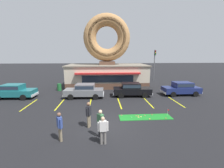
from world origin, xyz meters
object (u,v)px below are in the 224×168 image
at_px(car_grey, 85,90).
at_px(golf_ball, 132,117).
at_px(pedestrian_leather_jacket_man, 89,113).
at_px(pedestrian_clipboard_woman, 103,129).
at_px(trash_bin, 59,87).
at_px(traffic_light_pole, 155,61).
at_px(car_black, 132,89).
at_px(pedestrian_blue_sweater_man, 100,122).
at_px(car_teal, 14,91).
at_px(car_navy, 181,88).
at_px(putting_flag_pin, 168,111).
at_px(pedestrian_hooded_kid, 60,125).

bearing_deg(car_grey, golf_ball, -54.20).
distance_m(pedestrian_leather_jacket_man, pedestrian_clipboard_woman, 2.27).
height_order(trash_bin, traffic_light_pole, traffic_light_pole).
bearing_deg(car_black, golf_ball, -101.06).
height_order(pedestrian_blue_sweater_man, pedestrian_leather_jacket_man, pedestrian_leather_jacket_man).
bearing_deg(pedestrian_clipboard_woman, pedestrian_leather_jacket_man, 114.67).
height_order(car_teal, car_navy, same).
relative_size(pedestrian_blue_sweater_man, pedestrian_clipboard_woman, 1.08).
height_order(golf_ball, trash_bin, trash_bin).
relative_size(car_grey, car_black, 1.00).
bearing_deg(trash_bin, golf_ball, -49.77).
bearing_deg(pedestrian_blue_sweater_man, traffic_light_pole, 62.96).
height_order(car_black, pedestrian_leather_jacket_man, pedestrian_leather_jacket_man).
xyz_separation_m(trash_bin, traffic_light_pole, (15.86, 7.38, 3.21)).
bearing_deg(pedestrian_clipboard_woman, car_teal, 135.96).
relative_size(pedestrian_blue_sweater_man, pedestrian_leather_jacket_man, 0.98).
relative_size(pedestrian_leather_jacket_man, traffic_light_pole, 0.30).
relative_size(golf_ball, trash_bin, 0.04).
bearing_deg(car_teal, putting_flag_pin, -22.16).
distance_m(pedestrian_hooded_kid, pedestrian_clipboard_woman, 2.49).
bearing_deg(car_grey, putting_flag_pin, -39.02).
bearing_deg(pedestrian_blue_sweater_man, pedestrian_leather_jacket_man, 120.67).
xyz_separation_m(car_teal, pedestrian_blue_sweater_man, (9.85, -8.96, 0.09)).
xyz_separation_m(pedestrian_blue_sweater_man, pedestrian_clipboard_woman, (0.14, -0.70, -0.08)).
relative_size(car_navy, traffic_light_pole, 0.79).
relative_size(car_navy, pedestrian_leather_jacket_man, 2.59).
bearing_deg(car_teal, pedestrian_blue_sweater_man, -42.30).
xyz_separation_m(car_black, pedestrian_hooded_kid, (-5.92, -9.12, 0.08)).
distance_m(golf_ball, car_grey, 7.42).
xyz_separation_m(golf_ball, car_navy, (7.42, 6.37, 0.82)).
xyz_separation_m(pedestrian_leather_jacket_man, trash_bin, (-4.98, 11.00, -0.49)).
height_order(car_black, trash_bin, car_black).
xyz_separation_m(pedestrian_hooded_kid, trash_bin, (-3.48, 12.57, -0.45)).
bearing_deg(traffic_light_pole, pedestrian_hooded_kid, -121.82).
distance_m(pedestrian_leather_jacket_man, trash_bin, 12.09).
height_order(car_black, pedestrian_blue_sweater_man, pedestrian_blue_sweater_man).
bearing_deg(pedestrian_hooded_kid, pedestrian_blue_sweater_man, 5.18).
bearing_deg(traffic_light_pole, car_teal, -151.58).
bearing_deg(pedestrian_leather_jacket_man, car_teal, 139.95).
distance_m(car_teal, pedestrian_hooded_kid, 11.87).
xyz_separation_m(golf_ball, putting_flag_pin, (2.96, 0.08, 0.39)).
bearing_deg(trash_bin, pedestrian_blue_sweater_man, -64.91).
bearing_deg(car_teal, car_navy, 0.25).
bearing_deg(car_black, trash_bin, 159.88).
relative_size(car_navy, car_grey, 0.99).
height_order(putting_flag_pin, pedestrian_hooded_kid, pedestrian_hooded_kid).
relative_size(car_teal, pedestrian_clipboard_woman, 2.88).
distance_m(car_grey, traffic_light_pole, 16.57).
xyz_separation_m(pedestrian_blue_sweater_man, traffic_light_pole, (10.07, 19.74, 2.75)).
height_order(car_grey, trash_bin, car_grey).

